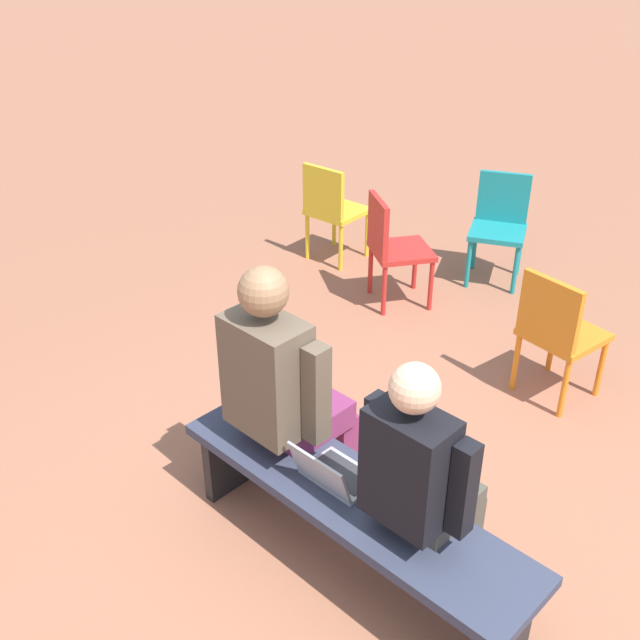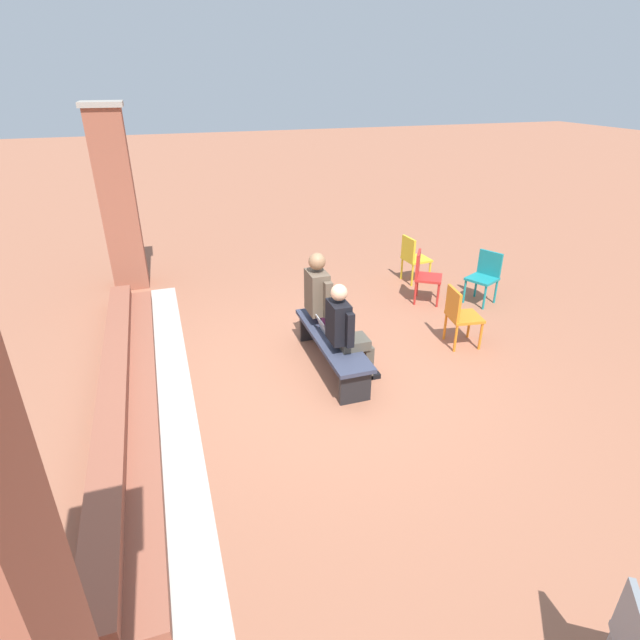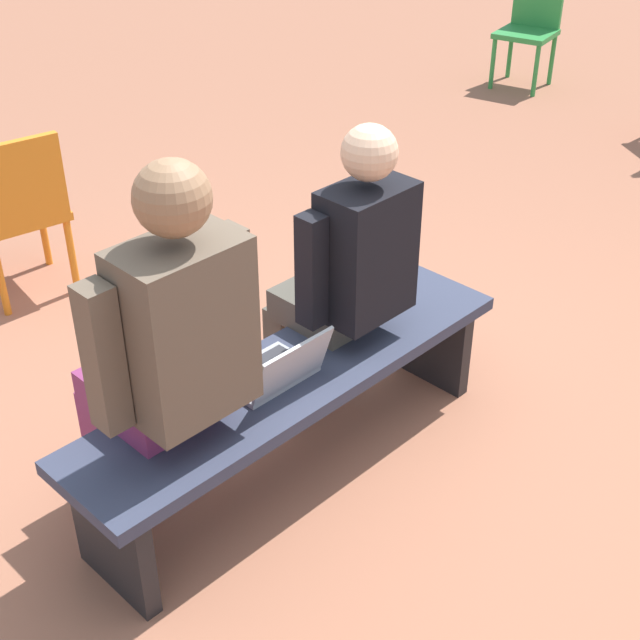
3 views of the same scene
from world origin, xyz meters
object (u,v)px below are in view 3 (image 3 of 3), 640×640
at_px(laptop, 276,371).
at_px(plastic_chair_by_pillar, 18,206).
at_px(plastic_chair_mid_courtyard, 531,24).
at_px(bench, 295,391).
at_px(person_student, 345,272).
at_px(person_adult, 166,349).

relative_size(laptop, plastic_chair_by_pillar, 0.38).
height_order(laptop, plastic_chair_mid_courtyard, plastic_chair_mid_courtyard).
distance_m(bench, plastic_chair_by_pillar, 1.85).
bearing_deg(plastic_chair_mid_courtyard, person_student, 24.59).
bearing_deg(plastic_chair_by_pillar, bench, 90.74).
bearing_deg(plastic_chair_mid_courtyard, plastic_chair_by_pillar, 1.85).
distance_m(person_student, plastic_chair_mid_courtyard, 4.65).
bearing_deg(person_student, plastic_chair_mid_courtyard, -155.41).
xyz_separation_m(person_adult, laptop, (-0.38, 0.08, -0.24)).
bearing_deg(person_student, person_adult, -0.48).
bearing_deg(plastic_chair_mid_courtyard, person_adult, 20.97).
bearing_deg(person_adult, plastic_chair_by_pillar, -104.32).
distance_m(bench, plastic_chair_mid_courtyard, 4.97).
bearing_deg(laptop, person_adult, -12.20).
xyz_separation_m(person_student, plastic_chair_mid_courtyard, (-4.22, -1.93, -0.21)).
xyz_separation_m(person_adult, plastic_chair_mid_courtyard, (-5.02, -1.93, -0.26)).
height_order(person_adult, laptop, person_adult).
bearing_deg(person_adult, laptop, 167.80).
xyz_separation_m(laptop, plastic_chair_by_pillar, (-0.07, -1.86, -0.02)).
xyz_separation_m(bench, person_adult, (0.48, -0.07, 0.38)).
distance_m(person_student, person_adult, 0.80).
xyz_separation_m(laptop, plastic_chair_mid_courtyard, (-4.64, -2.01, -0.02)).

